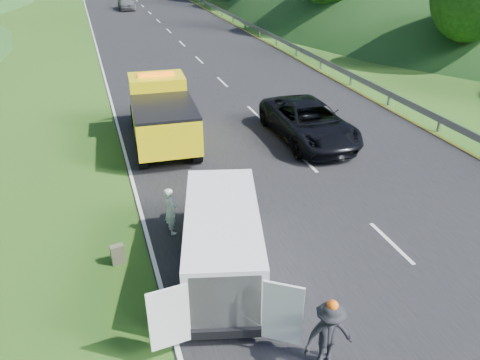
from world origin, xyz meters
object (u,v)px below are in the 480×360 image
object	(u,v)px
tow_truck	(162,113)
passing_suv	(308,140)
white_van	(222,238)
suitcase	(118,254)
woman	(172,232)
child	(226,239)

from	to	relation	value
tow_truck	passing_suv	size ratio (longest dim) A/B	1.11
white_van	suitcase	distance (m)	3.12
white_van	passing_suv	world-z (taller)	white_van
woman	child	distance (m)	1.73
tow_truck	white_van	size ratio (longest dim) A/B	1.08
white_van	child	size ratio (longest dim) A/B	6.17
tow_truck	passing_suv	xyz separation A→B (m)	(6.20, -1.70, -1.38)
white_van	woman	size ratio (longest dim) A/B	4.08
tow_truck	child	xyz separation A→B (m)	(0.49, -7.96, -1.38)
passing_suv	suitcase	bearing A→B (deg)	-144.05
passing_suv	child	bearing A→B (deg)	-132.12
suitcase	passing_suv	xyz separation A→B (m)	(8.92, 6.41, -0.30)
tow_truck	white_van	bearing A→B (deg)	-86.58
tow_truck	child	bearing A→B (deg)	-82.77
woman	white_van	bearing A→B (deg)	-163.41
woman	suitcase	world-z (taller)	woman
tow_truck	passing_suv	world-z (taller)	tow_truck
white_van	passing_suv	bearing A→B (deg)	66.07
tow_truck	child	distance (m)	8.10
woman	passing_suv	bearing A→B (deg)	-58.07
child	passing_suv	world-z (taller)	passing_suv
child	tow_truck	bearing A→B (deg)	115.98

